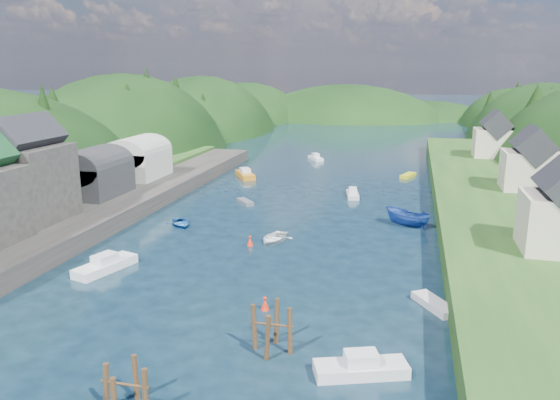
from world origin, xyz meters
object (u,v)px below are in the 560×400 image
(piling_cluster_near, at_px, (126,393))
(channel_buoy_near, at_px, (265,304))
(piling_cluster_far, at_px, (272,333))
(channel_buoy_far, at_px, (250,241))

(piling_cluster_near, height_order, channel_buoy_near, piling_cluster_near)
(piling_cluster_far, height_order, channel_buoy_near, piling_cluster_far)
(channel_buoy_near, xyz_separation_m, channel_buoy_far, (-5.57, 14.55, 0.00))
(channel_buoy_near, relative_size, channel_buoy_far, 1.00)
(channel_buoy_near, distance_m, channel_buoy_far, 15.58)
(piling_cluster_near, xyz_separation_m, channel_buoy_near, (3.99, 14.02, -0.60))
(piling_cluster_near, bearing_deg, piling_cluster_far, 53.03)
(piling_cluster_far, xyz_separation_m, channel_buoy_far, (-7.66, 20.49, -0.83))
(channel_buoy_near, height_order, channel_buoy_far, same)
(piling_cluster_near, xyz_separation_m, channel_buoy_far, (-1.58, 28.57, -0.60))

